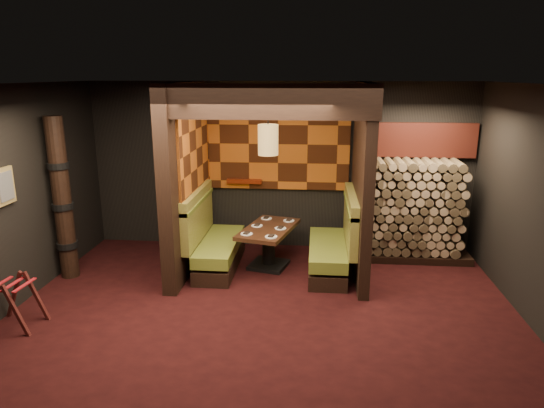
% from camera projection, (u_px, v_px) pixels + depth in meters
% --- Properties ---
extents(floor, '(6.50, 5.50, 0.02)m').
position_uv_depth(floor, '(262.00, 321.00, 6.03)').
color(floor, black).
rests_on(floor, ground).
extents(ceiling, '(6.50, 5.50, 0.02)m').
position_uv_depth(ceiling, '(261.00, 84.00, 5.28)').
color(ceiling, black).
rests_on(ceiling, ground).
extents(wall_back, '(6.50, 0.02, 2.85)m').
position_uv_depth(wall_back, '(280.00, 166.00, 8.31)').
color(wall_back, black).
rests_on(wall_back, ground).
extents(wall_front, '(6.50, 0.02, 2.85)m').
position_uv_depth(wall_front, '(212.00, 331.00, 3.00)').
color(wall_front, black).
rests_on(wall_front, ground).
extents(partition_left, '(0.20, 2.20, 2.85)m').
position_uv_depth(partition_left, '(186.00, 178.00, 7.36)').
color(partition_left, black).
rests_on(partition_left, floor).
extents(partition_right, '(0.15, 2.10, 2.85)m').
position_uv_depth(partition_right, '(362.00, 181.00, 7.17)').
color(partition_right, black).
rests_on(partition_right, floor).
extents(header_beam, '(2.85, 0.18, 0.44)m').
position_uv_depth(header_beam, '(266.00, 102.00, 6.02)').
color(header_beam, black).
rests_on(header_beam, partition_left).
extents(tapa_back_panel, '(2.40, 0.06, 1.55)m').
position_uv_depth(tapa_back_panel, '(278.00, 144.00, 8.16)').
color(tapa_back_panel, '#AE5316').
rests_on(tapa_back_panel, wall_back).
extents(tapa_side_panel, '(0.04, 1.85, 1.45)m').
position_uv_depth(tapa_side_panel, '(195.00, 149.00, 7.41)').
color(tapa_side_panel, '#AE5316').
rests_on(tapa_side_panel, partition_left).
extents(lacquer_shelf, '(0.60, 0.12, 0.07)m').
position_uv_depth(lacquer_shelf, '(244.00, 181.00, 8.32)').
color(lacquer_shelf, '#611B08').
rests_on(lacquer_shelf, wall_back).
extents(booth_bench_left, '(0.68, 1.60, 1.14)m').
position_uv_depth(booth_bench_left, '(213.00, 243.00, 7.59)').
color(booth_bench_left, black).
rests_on(booth_bench_left, floor).
extents(booth_bench_right, '(0.68, 1.60, 1.14)m').
position_uv_depth(booth_bench_right, '(334.00, 247.00, 7.43)').
color(booth_bench_right, black).
rests_on(booth_bench_right, floor).
extents(dining_table, '(0.96, 1.37, 0.65)m').
position_uv_depth(dining_table, '(269.00, 241.00, 7.59)').
color(dining_table, black).
rests_on(dining_table, floor).
extents(place_settings, '(0.77, 1.10, 0.03)m').
position_uv_depth(place_settings, '(269.00, 227.00, 7.53)').
color(place_settings, white).
rests_on(place_settings, dining_table).
extents(pendant_lamp, '(0.30, 0.30, 1.05)m').
position_uv_depth(pendant_lamp, '(268.00, 140.00, 7.13)').
color(pendant_lamp, olive).
rests_on(pendant_lamp, ceiling).
extents(framed_picture, '(0.05, 0.36, 0.46)m').
position_uv_depth(framed_picture, '(4.00, 186.00, 5.98)').
color(framed_picture, olive).
rests_on(framed_picture, wall_left).
extents(luggage_rack, '(0.64, 0.47, 0.67)m').
position_uv_depth(luggage_rack, '(15.00, 301.00, 5.81)').
color(luggage_rack, '#3E1512').
rests_on(luggage_rack, floor).
extents(totem_column, '(0.31, 0.31, 2.40)m').
position_uv_depth(totem_column, '(62.00, 200.00, 7.04)').
color(totem_column, black).
rests_on(totem_column, floor).
extents(firewood_stack, '(1.73, 0.70, 1.64)m').
position_uv_depth(firewood_stack, '(418.00, 210.00, 7.87)').
color(firewood_stack, black).
rests_on(firewood_stack, floor).
extents(mosaic_header, '(1.83, 0.10, 0.56)m').
position_uv_depth(mosaic_header, '(419.00, 140.00, 7.90)').
color(mosaic_header, maroon).
rests_on(mosaic_header, wall_back).
extents(bay_front_post, '(0.08, 0.08, 2.85)m').
position_uv_depth(bay_front_post, '(366.00, 178.00, 7.42)').
color(bay_front_post, black).
rests_on(bay_front_post, floor).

